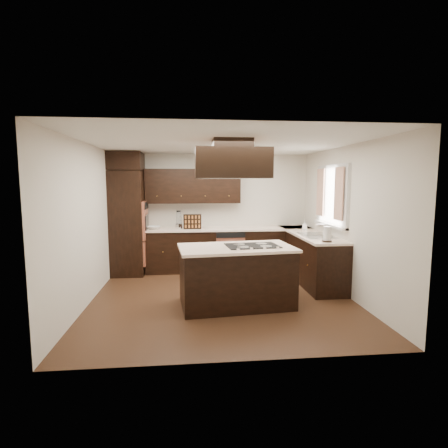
{
  "coord_description": "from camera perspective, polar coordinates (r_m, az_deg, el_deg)",
  "views": [
    {
      "loc": [
        -0.51,
        -5.58,
        1.9
      ],
      "look_at": [
        0.1,
        0.6,
        1.15
      ],
      "focal_mm": 28.0,
      "sensor_mm": 36.0,
      "label": 1
    }
  ],
  "objects": [
    {
      "name": "floor",
      "position": [
        5.92,
        -0.4,
        -11.94
      ],
      "size": [
        4.2,
        4.2,
        0.02
      ],
      "primitive_type": "cube",
      "color": "#50301C",
      "rests_on": "ground"
    },
    {
      "name": "ceiling",
      "position": [
        5.63,
        -0.42,
        13.11
      ],
      "size": [
        4.2,
        4.2,
        0.02
      ],
      "primitive_type": "cube",
      "color": "silver",
      "rests_on": "ground"
    },
    {
      "name": "wall_back",
      "position": [
        7.73,
        -1.84,
        2.06
      ],
      "size": [
        4.2,
        0.02,
        2.5
      ],
      "primitive_type": "cube",
      "color": "beige",
      "rests_on": "ground"
    },
    {
      "name": "wall_front",
      "position": [
        3.56,
        2.69,
        -3.61
      ],
      "size": [
        4.2,
        0.02,
        2.5
      ],
      "primitive_type": "cube",
      "color": "beige",
      "rests_on": "ground"
    },
    {
      "name": "wall_left",
      "position": [
        5.84,
        -21.5,
        0.02
      ],
      "size": [
        0.02,
        4.2,
        2.5
      ],
      "primitive_type": "cube",
      "color": "beige",
      "rests_on": "ground"
    },
    {
      "name": "wall_right",
      "position": [
        6.2,
        19.41,
        0.48
      ],
      "size": [
        0.02,
        4.2,
        2.5
      ],
      "primitive_type": "cube",
      "color": "beige",
      "rests_on": "ground"
    },
    {
      "name": "oven_column",
      "position": [
        7.44,
        -15.39,
        0.16
      ],
      "size": [
        0.65,
        0.75,
        2.12
      ],
      "primitive_type": "cube",
      "color": "black",
      "rests_on": "floor"
    },
    {
      "name": "wall_oven_face",
      "position": [
        7.38,
        -12.73,
        0.65
      ],
      "size": [
        0.05,
        0.62,
        0.78
      ],
      "primitive_type": "cube",
      "color": "#B35B40",
      "rests_on": "oven_column"
    },
    {
      "name": "base_cabinets_back",
      "position": [
        7.54,
        -1.39,
        -4.28
      ],
      "size": [
        2.93,
        0.6,
        0.88
      ],
      "primitive_type": "cube",
      "color": "black",
      "rests_on": "floor"
    },
    {
      "name": "base_cabinets_right",
      "position": [
        7.03,
        13.74,
        -5.3
      ],
      "size": [
        0.6,
        2.4,
        0.88
      ],
      "primitive_type": "cube",
      "color": "black",
      "rests_on": "floor"
    },
    {
      "name": "countertop_back",
      "position": [
        7.45,
        -1.39,
        -0.83
      ],
      "size": [
        2.93,
        0.63,
        0.04
      ],
      "primitive_type": "cube",
      "color": "#FFE2CA",
      "rests_on": "base_cabinets_back"
    },
    {
      "name": "countertop_right",
      "position": [
        6.94,
        13.73,
        -1.59
      ],
      "size": [
        0.63,
        2.4,
        0.04
      ],
      "primitive_type": "cube",
      "color": "#FFE2CA",
      "rests_on": "base_cabinets_right"
    },
    {
      "name": "upper_cabinets",
      "position": [
        7.51,
        -5.06,
        6.17
      ],
      "size": [
        2.0,
        0.34,
        0.72
      ],
      "primitive_type": "cube",
      "color": "black",
      "rests_on": "wall_back"
    },
    {
      "name": "dishwasher_front",
      "position": [
        7.29,
        1.09,
        -5.02
      ],
      "size": [
        0.6,
        0.05,
        0.72
      ],
      "primitive_type": "cube",
      "color": "#B35B40",
      "rests_on": "floor"
    },
    {
      "name": "window_frame",
      "position": [
        6.65,
        17.23,
        4.43
      ],
      "size": [
        0.06,
        1.32,
        1.12
      ],
      "primitive_type": "cube",
      "color": "silver",
      "rests_on": "wall_right"
    },
    {
      "name": "window_pane",
      "position": [
        6.66,
        17.46,
        4.42
      ],
      "size": [
        0.0,
        1.2,
        1.0
      ],
      "primitive_type": "cube",
      "color": "white",
      "rests_on": "wall_right"
    },
    {
      "name": "curtain_left",
      "position": [
        6.24,
        18.24,
        4.71
      ],
      "size": [
        0.02,
        0.34,
        0.9
      ],
      "primitive_type": "cube",
      "color": "beige",
      "rests_on": "wall_right"
    },
    {
      "name": "curtain_right",
      "position": [
        7.02,
        15.46,
        5.01
      ],
      "size": [
        0.02,
        0.34,
        0.9
      ],
      "primitive_type": "cube",
      "color": "beige",
      "rests_on": "wall_right"
    },
    {
      "name": "sink_rim",
      "position": [
        6.62,
        14.86,
        -1.82
      ],
      "size": [
        0.52,
        0.84,
        0.01
      ],
      "primitive_type": "cube",
      "color": "silver",
      "rests_on": "countertop_right"
    },
    {
      "name": "island",
      "position": [
        5.44,
        2.01,
        -8.68
      ],
      "size": [
        1.75,
        1.07,
        0.88
      ],
      "primitive_type": "cube",
      "rotation": [
        0.0,
        0.0,
        0.1
      ],
      "color": "black",
      "rests_on": "floor"
    },
    {
      "name": "island_top",
      "position": [
        5.33,
        2.03,
        -3.92
      ],
      "size": [
        1.82,
        1.14,
        0.04
      ],
      "primitive_type": "cube",
      "rotation": [
        0.0,
        0.0,
        0.1
      ],
      "color": "#FFE2CA",
      "rests_on": "island"
    },
    {
      "name": "cooktop",
      "position": [
        5.39,
        4.65,
        -3.54
      ],
      "size": [
        0.84,
        0.6,
        0.01
      ],
      "primitive_type": "cube",
      "rotation": [
        0.0,
        0.0,
        0.1
      ],
      "color": "black",
      "rests_on": "island_top"
    },
    {
      "name": "range_hood",
      "position": [
        5.07,
        1.3,
        9.83
      ],
      "size": [
        1.05,
        0.72,
        0.42
      ],
      "primitive_type": "cube",
      "color": "black",
      "rests_on": "ceiling"
    },
    {
      "name": "hood_duct",
      "position": [
        5.09,
        1.31,
        12.92
      ],
      "size": [
        0.55,
        0.5,
        0.13
      ],
      "primitive_type": "cube",
      "color": "black",
      "rests_on": "ceiling"
    },
    {
      "name": "blender_base",
      "position": [
        7.41,
        -7.37,
        -0.38
      ],
      "size": [
        0.15,
        0.15,
        0.1
      ],
      "primitive_type": "cylinder",
      "color": "silver",
      "rests_on": "countertop_back"
    },
    {
      "name": "blender_pitcher",
      "position": [
        7.39,
        -7.39,
        1.01
      ],
      "size": [
        0.13,
        0.13,
        0.26
      ],
      "primitive_type": "cone",
      "color": "silver",
      "rests_on": "blender_base"
    },
    {
      "name": "spice_rack",
      "position": [
        7.33,
        -5.18,
        0.39
      ],
      "size": [
        0.37,
        0.09,
        0.31
      ],
      "primitive_type": "cube",
      "rotation": [
        0.0,
        0.0,
        -0.0
      ],
      "color": "black",
      "rests_on": "countertop_back"
    },
    {
      "name": "mixing_bowl",
      "position": [
        7.4,
        -11.3,
        -0.6
      ],
      "size": [
        0.33,
        0.33,
        0.07
      ],
      "primitive_type": "imported",
      "rotation": [
        0.0,
        0.0,
        -0.27
      ],
      "color": "silver",
      "rests_on": "countertop_back"
    },
    {
      "name": "soap_bottle",
      "position": [
        7.24,
        13.04,
        -0.27
      ],
      "size": [
        0.11,
        0.11,
        0.2
      ],
      "primitive_type": "imported",
      "rotation": [
        0.0,
        0.0,
        -0.22
      ],
      "color": "silver",
      "rests_on": "countertop_right"
    },
    {
      "name": "paper_towel",
      "position": [
        5.97,
        16.48,
        -1.61
      ],
      "size": [
        0.13,
        0.13,
        0.25
      ],
      "primitive_type": "cylinder",
      "rotation": [
        0.0,
        0.0,
        -0.16
      ],
      "color": "silver",
      "rests_on": "countertop_right"
    }
  ]
}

